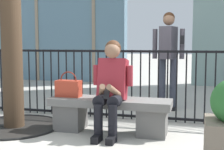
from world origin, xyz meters
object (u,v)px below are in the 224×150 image
object	(u,v)px
stone_bench	(110,112)
handbag_on_bench	(69,88)
bystander_at_railing	(168,53)
seated_person_with_phone	(111,85)

from	to	relation	value
stone_bench	handbag_on_bench	size ratio (longest dim) A/B	4.66
stone_bench	bystander_at_railing	distance (m)	1.90
stone_bench	handbag_on_bench	xyz separation A→B (m)	(-0.58, -0.01, 0.30)
stone_bench	seated_person_with_phone	bearing A→B (deg)	-69.22
bystander_at_railing	stone_bench	bearing A→B (deg)	-110.03
stone_bench	bystander_at_railing	size ratio (longest dim) A/B	0.94
handbag_on_bench	stone_bench	bearing A→B (deg)	0.99
stone_bench	seated_person_with_phone	world-z (taller)	seated_person_with_phone
handbag_on_bench	bystander_at_railing	world-z (taller)	bystander_at_railing
seated_person_with_phone	bystander_at_railing	size ratio (longest dim) A/B	0.71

